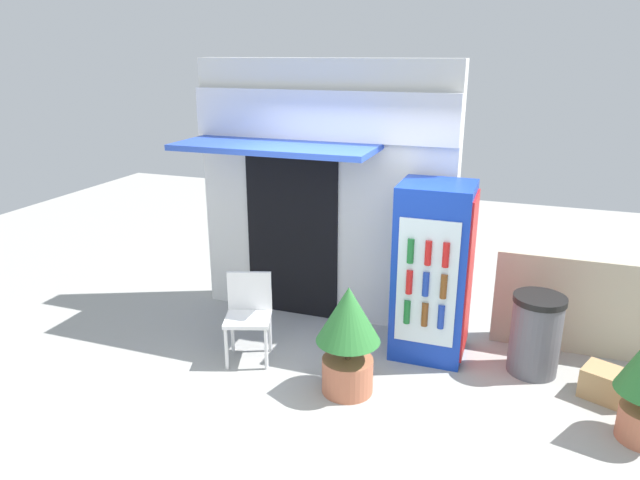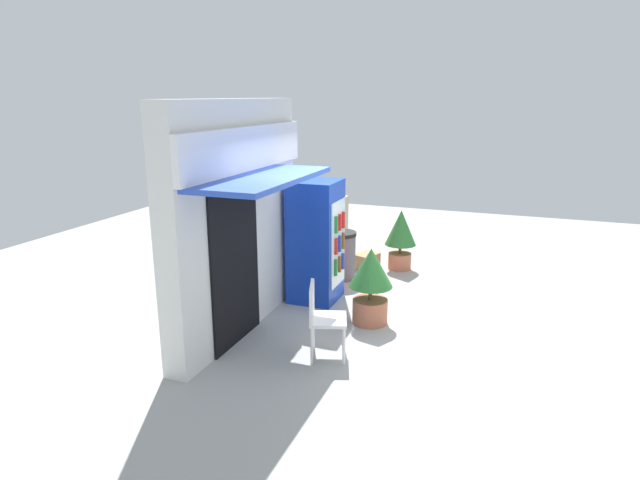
{
  "view_description": "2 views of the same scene",
  "coord_description": "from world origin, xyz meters",
  "px_view_note": "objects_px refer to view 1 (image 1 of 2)",
  "views": [
    {
      "loc": [
        1.48,
        -4.34,
        3.01
      ],
      "look_at": [
        -0.33,
        0.71,
        1.25
      ],
      "focal_mm": 32.2,
      "sensor_mm": 36.0,
      "label": 1
    },
    {
      "loc": [
        -6.48,
        -1.62,
        2.99
      ],
      "look_at": [
        -0.04,
        0.78,
        1.15
      ],
      "focal_mm": 30.36,
      "sensor_mm": 36.0,
      "label": 2
    }
  ],
  "objects_px": {
    "drink_cooler": "(433,271)",
    "plastic_chair": "(249,310)",
    "trash_bin": "(536,334)",
    "cardboard_box": "(607,384)",
    "potted_plant_near_shop": "(348,332)"
  },
  "relations": [
    {
      "from": "potted_plant_near_shop",
      "to": "cardboard_box",
      "type": "bearing_deg",
      "value": 16.84
    },
    {
      "from": "drink_cooler",
      "to": "plastic_chair",
      "type": "distance_m",
      "value": 1.91
    },
    {
      "from": "cardboard_box",
      "to": "drink_cooler",
      "type": "bearing_deg",
      "value": 169.36
    },
    {
      "from": "potted_plant_near_shop",
      "to": "cardboard_box",
      "type": "distance_m",
      "value": 2.41
    },
    {
      "from": "drink_cooler",
      "to": "plastic_chair",
      "type": "bearing_deg",
      "value": -157.46
    },
    {
      "from": "potted_plant_near_shop",
      "to": "trash_bin",
      "type": "height_order",
      "value": "potted_plant_near_shop"
    },
    {
      "from": "plastic_chair",
      "to": "trash_bin",
      "type": "bearing_deg",
      "value": 13.52
    },
    {
      "from": "potted_plant_near_shop",
      "to": "cardboard_box",
      "type": "relative_size",
      "value": 2.52
    },
    {
      "from": "cardboard_box",
      "to": "potted_plant_near_shop",
      "type": "bearing_deg",
      "value": -163.16
    },
    {
      "from": "trash_bin",
      "to": "cardboard_box",
      "type": "xyz_separation_m",
      "value": [
        0.64,
        -0.26,
        -0.27
      ]
    },
    {
      "from": "trash_bin",
      "to": "potted_plant_near_shop",
      "type": "bearing_deg",
      "value": -149.72
    },
    {
      "from": "trash_bin",
      "to": "cardboard_box",
      "type": "height_order",
      "value": "trash_bin"
    },
    {
      "from": "drink_cooler",
      "to": "trash_bin",
      "type": "height_order",
      "value": "drink_cooler"
    },
    {
      "from": "potted_plant_near_shop",
      "to": "trash_bin",
      "type": "xyz_separation_m",
      "value": [
        1.62,
        0.94,
        -0.2
      ]
    },
    {
      "from": "plastic_chair",
      "to": "potted_plant_near_shop",
      "type": "bearing_deg",
      "value": -13.87
    }
  ]
}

